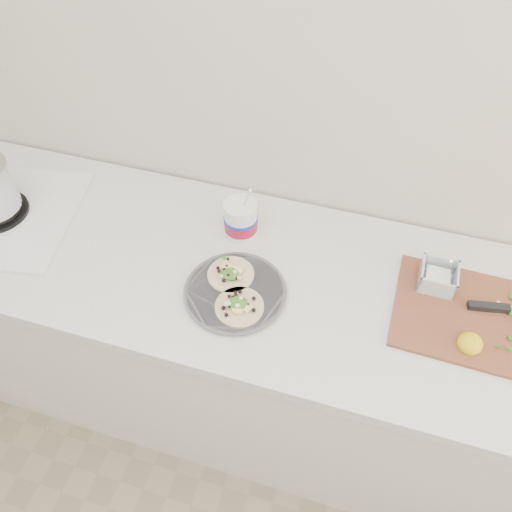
# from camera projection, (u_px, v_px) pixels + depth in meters

# --- Properties ---
(counter) EXTENTS (2.44, 0.66, 0.90)m
(counter) POSITION_uv_depth(u_px,v_px,m) (225.00, 340.00, 1.80)
(counter) COLOR silver
(counter) RESTS_ON ground
(taco_plate) EXTENTS (0.29, 0.29, 0.04)m
(taco_plate) POSITION_uv_depth(u_px,v_px,m) (235.00, 290.00, 1.37)
(taco_plate) COLOR #535359
(taco_plate) RESTS_ON counter
(tub) EXTENTS (0.10, 0.10, 0.23)m
(tub) POSITION_uv_depth(u_px,v_px,m) (241.00, 218.00, 1.48)
(tub) COLOR white
(tub) RESTS_ON counter
(cutboard) EXTENTS (0.46, 0.33, 0.07)m
(cutboard) POSITION_uv_depth(u_px,v_px,m) (480.00, 312.00, 1.32)
(cutboard) COLOR brown
(cutboard) RESTS_ON counter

